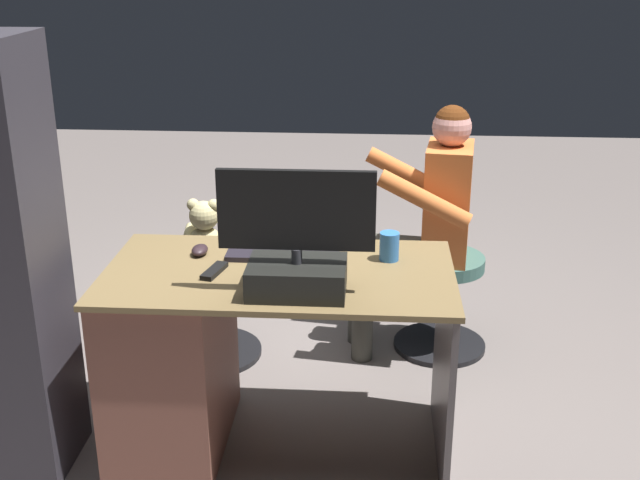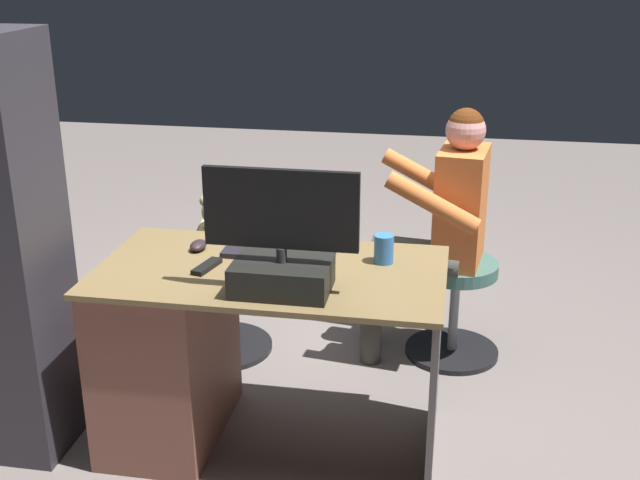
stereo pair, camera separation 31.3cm
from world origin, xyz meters
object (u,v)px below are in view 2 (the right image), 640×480
(office_chair_teddy, at_px, (220,297))
(computer_mouse, at_px, (198,245))
(desk, at_px, (189,346))
(monitor, at_px, (282,255))
(keyboard, at_px, (278,253))
(cup, at_px, (384,249))
(tv_remote, at_px, (207,266))
(visitor_chair, at_px, (455,299))
(teddy_bear, at_px, (218,229))
(person, at_px, (439,217))

(office_chair_teddy, bearing_deg, computer_mouse, 100.37)
(desk, bearing_deg, monitor, 156.78)
(keyboard, distance_m, cup, 0.40)
(desk, xyz_separation_m, tv_remote, (-0.10, 0.04, 0.35))
(monitor, distance_m, computer_mouse, 0.52)
(desk, xyz_separation_m, visitor_chair, (-1.00, -0.84, -0.11))
(cup, relative_size, office_chair_teddy, 0.22)
(teddy_bear, distance_m, person, 1.01)
(desk, bearing_deg, computer_mouse, -95.98)
(cup, xyz_separation_m, person, (-0.18, -0.70, -0.10))
(monitor, distance_m, tv_remote, 0.36)
(person, bearing_deg, teddy_bear, 6.96)
(computer_mouse, xyz_separation_m, visitor_chair, (-0.99, -0.70, -0.47))
(tv_remote, distance_m, teddy_bear, 0.78)
(cup, distance_m, office_chair_teddy, 1.12)
(monitor, relative_size, person, 0.44)
(desk, relative_size, tv_remote, 8.40)
(tv_remote, bearing_deg, visitor_chair, -122.08)
(desk, relative_size, computer_mouse, 13.13)
(keyboard, xyz_separation_m, computer_mouse, (0.31, -0.00, 0.01))
(monitor, height_order, cup, monitor)
(desk, bearing_deg, tv_remote, 159.04)
(keyboard, xyz_separation_m, teddy_bear, (0.42, -0.57, -0.14))
(keyboard, xyz_separation_m, cup, (-0.40, 0.00, 0.04))
(visitor_chair, bearing_deg, office_chair_teddy, 7.54)
(computer_mouse, height_order, visitor_chair, computer_mouse)
(tv_remote, distance_m, office_chair_teddy, 0.89)
(desk, bearing_deg, teddy_bear, -82.91)
(keyboard, bearing_deg, computer_mouse, -0.29)
(keyboard, distance_m, office_chair_teddy, 0.84)
(desk, relative_size, person, 1.07)
(visitor_chair, bearing_deg, desk, 40.03)
(office_chair_teddy, relative_size, teddy_bear, 1.59)
(office_chair_teddy, xyz_separation_m, visitor_chair, (-1.09, -0.14, 0.01))
(computer_mouse, xyz_separation_m, teddy_bear, (0.10, -0.57, -0.14))
(tv_remote, xyz_separation_m, person, (-0.81, -0.87, -0.06))
(tv_remote, bearing_deg, computer_mouse, -49.73)
(office_chair_teddy, bearing_deg, cup, 145.29)
(computer_mouse, bearing_deg, teddy_bear, -79.82)
(keyboard, height_order, cup, cup)
(monitor, distance_m, teddy_bear, 1.05)
(desk, height_order, cup, cup)
(computer_mouse, relative_size, teddy_bear, 0.32)
(monitor, xyz_separation_m, teddy_bear, (0.50, -0.88, -0.25))
(computer_mouse, bearing_deg, monitor, 141.76)
(keyboard, bearing_deg, tv_remote, 37.95)
(visitor_chair, bearing_deg, keyboard, 46.36)
(computer_mouse, bearing_deg, cup, 179.60)
(desk, distance_m, office_chair_teddy, 0.71)
(office_chair_teddy, distance_m, teddy_bear, 0.34)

